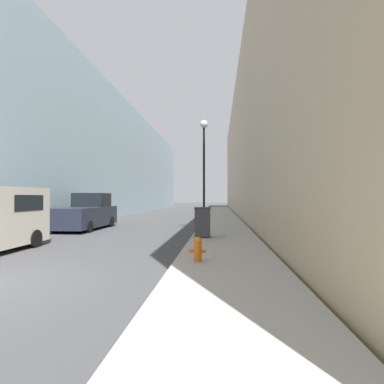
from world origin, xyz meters
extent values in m
cube|color=#ADA89E|center=(5.22, 18.00, 0.08)|extent=(2.81, 60.00, 0.16)
cube|color=#99B7C6|center=(-10.45, 26.00, 5.92)|extent=(12.00, 60.00, 11.83)
cube|color=tan|center=(12.72, 26.00, 6.94)|extent=(12.00, 60.00, 13.88)
cylinder|color=orange|center=(4.43, 2.28, 0.40)|extent=(0.22, 0.22, 0.48)
sphere|color=orange|center=(4.43, 2.28, 0.68)|extent=(0.23, 0.23, 0.23)
cylinder|color=orange|center=(4.43, 2.28, 0.75)|extent=(0.06, 0.06, 0.05)
cylinder|color=orange|center=(4.43, 2.11, 0.42)|extent=(0.11, 0.12, 0.11)
cylinder|color=orange|center=(4.26, 2.28, 0.42)|extent=(0.12, 0.09, 0.09)
cylinder|color=orange|center=(4.60, 2.28, 0.42)|extent=(0.12, 0.09, 0.09)
cube|color=#3D3D42|center=(4.30, 7.11, 0.76)|extent=(0.63, 0.68, 1.14)
cube|color=#2D2D31|center=(4.30, 7.11, 1.37)|extent=(0.65, 0.70, 0.08)
cylinder|color=black|center=(4.03, 7.40, 0.24)|extent=(0.05, 0.16, 0.16)
cylinder|color=black|center=(4.57, 7.40, 0.24)|extent=(0.05, 0.16, 0.16)
cylinder|color=black|center=(4.17, 10.79, 0.28)|extent=(0.23, 0.23, 0.25)
cylinder|color=black|center=(4.17, 10.79, 2.91)|extent=(0.12, 0.12, 5.51)
sphere|color=silver|center=(4.17, 10.79, 5.85)|extent=(0.44, 0.44, 0.44)
cube|color=black|center=(-2.65, 4.45, 1.63)|extent=(2.01, 1.60, 0.56)
cylinder|color=black|center=(-1.73, 4.84, 0.32)|extent=(0.24, 0.64, 0.64)
cube|color=#232838|center=(-2.65, 10.99, 0.72)|extent=(1.98, 5.09, 1.10)
cube|color=black|center=(-2.65, 11.88, 1.68)|extent=(1.82, 1.63, 0.81)
cylinder|color=black|center=(-3.57, 12.56, 0.32)|extent=(0.24, 0.64, 0.64)
cylinder|color=black|center=(-1.74, 12.56, 0.32)|extent=(0.24, 0.64, 0.64)
cylinder|color=black|center=(-3.57, 9.41, 0.32)|extent=(0.24, 0.64, 0.64)
cylinder|color=black|center=(-1.74, 9.41, 0.32)|extent=(0.24, 0.64, 0.64)
camera|label=1|loc=(4.99, -5.53, 1.82)|focal=28.00mm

